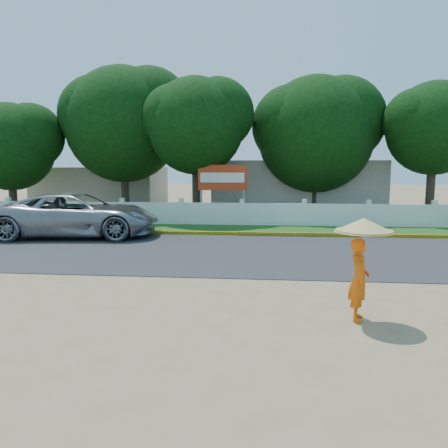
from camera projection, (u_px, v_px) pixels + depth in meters
The scene contains 11 objects.
ground at pixel (216, 290), 10.30m from camera, with size 120.00×120.00×0.00m, color #9E8460.
road at pixel (231, 252), 14.74m from camera, with size 60.00×7.00×0.02m, color #38383A.
grass_verge at pixel (240, 229), 19.92m from camera, with size 60.00×3.50×0.03m, color #2D601E.
curb at pixel (238, 234), 18.23m from camera, with size 40.00×0.18×0.16m, color yellow.
fence at pixel (242, 214), 21.28m from camera, with size 40.00×0.10×1.10m, color silver.
building_near at pixel (295, 186), 27.56m from camera, with size 10.00×6.00×3.20m, color #B7AD99.
building_far at pixel (102, 188), 29.81m from camera, with size 8.00×5.00×2.80m, color #B7AD99.
vehicle at pixel (78, 215), 17.86m from camera, with size 2.99×6.49×1.80m, color gray.
monk_with_parasol at pixel (361, 254), 8.13m from camera, with size 1.07×1.07×1.95m.
billboard at pixel (222, 181), 22.25m from camera, with size 2.50×0.13×2.95m.
tree_row at pixel (211, 131), 24.14m from camera, with size 27.59×7.54×8.54m.
Camera 1 is at (1.14, -9.94, 2.91)m, focal length 35.00 mm.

